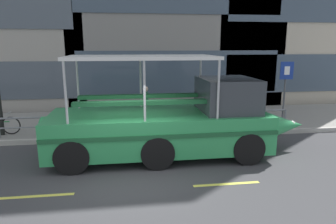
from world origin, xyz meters
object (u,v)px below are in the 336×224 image
object	(u,v)px
parking_sign	(286,82)
duck_tour_boat	(174,123)
pedestrian_mid_left	(146,102)
pedestrian_near_bow	(227,101)

from	to	relation	value
parking_sign	duck_tour_boat	distance (m)	6.14
parking_sign	duck_tour_boat	xyz separation A→B (m)	(-5.37, -2.83, -0.94)
parking_sign	pedestrian_mid_left	size ratio (longest dim) A/B	1.60
parking_sign	pedestrian_mid_left	bearing A→B (deg)	175.56
pedestrian_mid_left	pedestrian_near_bow	bearing A→B (deg)	-1.64
duck_tour_boat	pedestrian_near_bow	distance (m)	4.32
parking_sign	pedestrian_mid_left	xyz separation A→B (m)	(-6.09, 0.47, -0.82)
duck_tour_boat	pedestrian_near_bow	world-z (taller)	duck_tour_boat
parking_sign	pedestrian_mid_left	world-z (taller)	parking_sign
duck_tour_boat	pedestrian_near_bow	xyz separation A→B (m)	(2.89, 3.20, 0.07)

